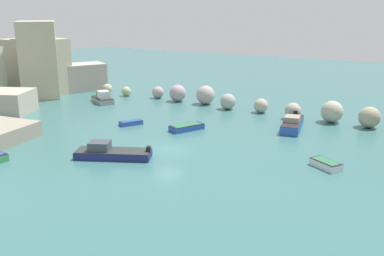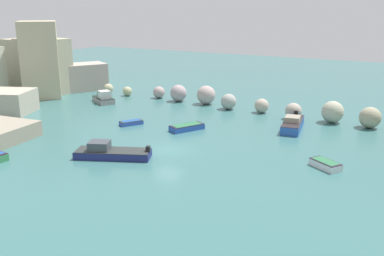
# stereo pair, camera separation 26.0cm
# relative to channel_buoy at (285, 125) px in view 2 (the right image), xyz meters

# --- Properties ---
(cove_water) EXTENTS (160.00, 160.00, 0.00)m
(cove_water) POSITION_rel_channel_buoy_xyz_m (-6.88, -12.78, -0.30)
(cove_water) COLOR #396B6A
(cove_water) RESTS_ON ground
(cliff_headland_left) EXTENTS (22.40, 24.33, 10.82)m
(cliff_headland_left) POSITION_rel_channel_buoy_xyz_m (-39.94, -1.79, 3.15)
(cliff_headland_left) COLOR #BBB192
(cliff_headland_left) RESTS_ON ground
(rock_breakwater) EXTENTS (43.16, 4.20, 2.52)m
(rock_breakwater) POSITION_rel_channel_buoy_xyz_m (-5.14, 5.05, 0.80)
(rock_breakwater) COLOR #BAB38D
(rock_breakwater) RESTS_ON ground
(channel_buoy) EXTENTS (0.59, 0.59, 0.59)m
(channel_buoy) POSITION_rel_channel_buoy_xyz_m (0.00, 0.00, 0.00)
(channel_buoy) COLOR gold
(channel_buoy) RESTS_ON cove_water
(moored_boat_0) EXTENTS (6.77, 4.58, 1.44)m
(moored_boat_0) POSITION_rel_channel_buoy_xyz_m (-10.03, -17.04, 0.18)
(moored_boat_0) COLOR navy
(moored_boat_0) RESTS_ON cove_water
(moored_boat_1) EXTENTS (2.85, 2.41, 0.61)m
(moored_boat_1) POSITION_rel_channel_buoy_xyz_m (6.76, -10.18, 0.02)
(moored_boat_1) COLOR silver
(moored_boat_1) RESTS_ON cove_water
(moored_boat_2) EXTENTS (2.95, 3.97, 0.62)m
(moored_boat_2) POSITION_rel_channel_buoy_xyz_m (-8.73, -6.29, 0.03)
(moored_boat_2) COLOR #2951B0
(moored_boat_2) RESTS_ON cove_water
(moored_boat_5) EXTENTS (4.53, 3.77, 1.72)m
(moored_boat_5) POSITION_rel_channel_buoy_xyz_m (-25.65, -0.31, 0.30)
(moored_boat_5) COLOR gray
(moored_boat_5) RESTS_ON cove_water
(moored_boat_6) EXTENTS (2.15, 2.73, 0.49)m
(moored_boat_6) POSITION_rel_channel_buoy_xyz_m (-15.20, -7.58, -0.04)
(moored_boat_6) COLOR #3252B5
(moored_boat_6) RESTS_ON cove_water
(moored_boat_7) EXTENTS (2.89, 6.26, 1.50)m
(moored_boat_7) POSITION_rel_channel_buoy_xyz_m (0.91, -0.19, 0.27)
(moored_boat_7) COLOR #2955AD
(moored_boat_7) RESTS_ON cove_water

